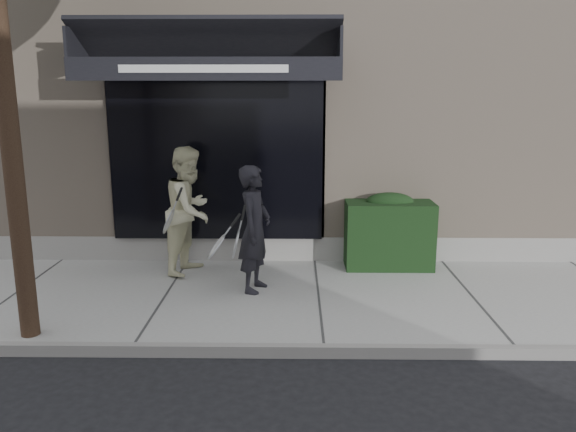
{
  "coord_description": "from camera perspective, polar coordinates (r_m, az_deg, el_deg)",
  "views": [
    {
      "loc": [
        -0.3,
        -6.98,
        2.71
      ],
      "look_at": [
        -0.41,
        0.6,
        1.04
      ],
      "focal_mm": 35.0,
      "sensor_mm": 36.0,
      "label": 1
    }
  ],
  "objects": [
    {
      "name": "building_facade",
      "position": [
        11.94,
        2.27,
        12.56
      ],
      "size": [
        14.3,
        8.04,
        5.64
      ],
      "color": "#C2AB94",
      "rests_on": "ground"
    },
    {
      "name": "ground",
      "position": [
        7.49,
        3.09,
        -8.79
      ],
      "size": [
        80.0,
        80.0,
        0.0
      ],
      "primitive_type": "plane",
      "color": "black",
      "rests_on": "ground"
    },
    {
      "name": "curb",
      "position": [
        6.04,
        3.68,
        -13.5
      ],
      "size": [
        20.0,
        0.1,
        0.14
      ],
      "primitive_type": "cube",
      "color": "gray",
      "rests_on": "ground"
    },
    {
      "name": "sidewalk",
      "position": [
        7.47,
        3.1,
        -8.36
      ],
      "size": [
        20.0,
        3.0,
        0.12
      ],
      "primitive_type": "cube",
      "color": "#9C9C97",
      "rests_on": "ground"
    },
    {
      "name": "pedestrian_back",
      "position": [
        8.24,
        -9.93,
        0.58
      ],
      "size": [
        0.93,
        1.06,
        1.85
      ],
      "color": "beige",
      "rests_on": "sidewalk"
    },
    {
      "name": "pedestrian_front",
      "position": [
        7.37,
        -3.43,
        -1.34
      ],
      "size": [
        0.85,
        0.85,
        1.68
      ],
      "color": "black",
      "rests_on": "sidewalk"
    },
    {
      "name": "hedge",
      "position": [
        8.59,
        10.17,
        -1.57
      ],
      "size": [
        1.3,
        0.7,
        1.14
      ],
      "color": "black",
      "rests_on": "sidewalk"
    }
  ]
}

